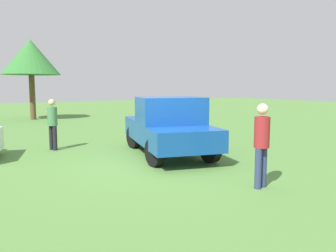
% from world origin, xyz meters
% --- Properties ---
extents(ground_plane, '(80.00, 80.00, 0.00)m').
position_xyz_m(ground_plane, '(0.00, 0.00, 0.00)').
color(ground_plane, '#54843D').
extents(pickup_truck, '(4.80, 2.95, 1.80)m').
position_xyz_m(pickup_truck, '(0.76, -0.93, 0.93)').
color(pickup_truck, black).
rests_on(pickup_truck, ground_plane).
extents(person_bystander, '(0.42, 0.42, 1.71)m').
position_xyz_m(person_bystander, '(3.52, 1.93, 0.96)').
color(person_bystander, black).
rests_on(person_bystander, ground_plane).
extents(person_visitor, '(0.38, 0.38, 1.78)m').
position_xyz_m(person_visitor, '(-3.13, -0.81, 1.01)').
color(person_visitor, navy).
rests_on(person_visitor, ground_plane).
extents(tree_back_right, '(3.59, 3.59, 5.08)m').
position_xyz_m(tree_back_right, '(15.03, 0.59, 3.94)').
color(tree_back_right, brown).
rests_on(tree_back_right, ground_plane).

